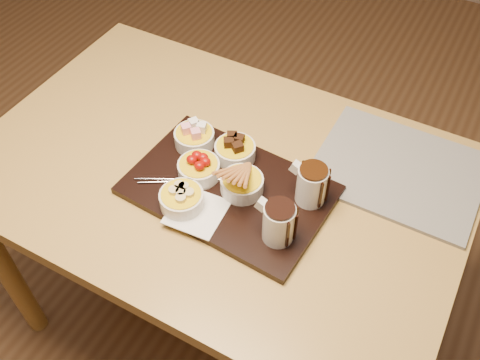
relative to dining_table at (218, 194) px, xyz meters
The scene contains 13 objects.
ground 0.65m from the dining_table, ahead, with size 5.00×5.00×0.00m, color brown.
dining_table is the anchor object (origin of this frame).
serving_board 0.14m from the dining_table, 38.92° to the right, with size 0.46×0.30×0.02m, color black.
napkin 0.19m from the dining_table, 75.90° to the right, with size 0.12×0.12×0.00m, color white.
bowl_marshmallows 0.16m from the dining_table, 157.96° to the left, with size 0.10×0.10×0.04m, color silver.
bowl_cake 0.14m from the dining_table, 53.56° to the left, with size 0.10×0.10×0.04m, color silver.
bowl_strawberries 0.15m from the dining_table, 107.26° to the right, with size 0.10×0.10×0.04m, color silver.
bowl_biscotti 0.17m from the dining_table, 24.78° to the right, with size 0.10×0.10×0.04m, color silver.
bowl_bananas 0.20m from the dining_table, 90.84° to the right, with size 0.10×0.10×0.04m, color silver.
pitcher_dark_chocolate 0.30m from the dining_table, 28.52° to the right, with size 0.07×0.07×0.09m, color silver.
pitcher_milk_chocolate 0.29m from the dining_table, ahead, with size 0.07×0.07×0.09m, color silver.
fondue_skewers 0.15m from the dining_table, 109.99° to the right, with size 0.26×0.03×0.01m, color silver, non-canonical shape.
newspaper 0.45m from the dining_table, 27.35° to the left, with size 0.39×0.31×0.01m, color beige.
Camera 1 is at (0.47, -0.75, 1.71)m, focal length 40.00 mm.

